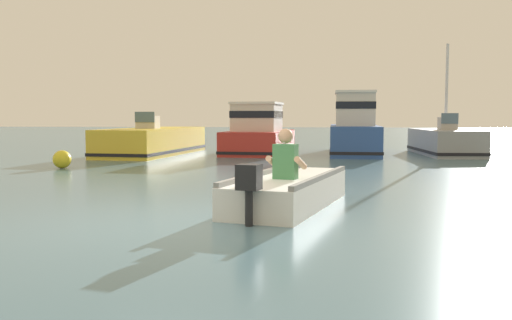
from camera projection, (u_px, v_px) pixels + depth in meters
The scene contains 7 objects.
ground_plane at pixel (182, 221), 7.46m from camera, with size 120.00×120.00×0.00m, color slate.
rowboat_with_person at pixel (290, 190), 8.70m from camera, with size 1.89×3.68×1.19m.
moored_boat_yellow at pixel (153, 142), 20.21m from camera, with size 2.79×6.07×1.51m.
moored_boat_red at pixel (259, 135), 20.59m from camera, with size 2.52×4.70×1.86m.
moored_boat_blue at pixel (354, 131), 20.38m from camera, with size 1.95×5.36×2.23m.
moored_boat_grey at pixel (444, 142), 20.10m from camera, with size 1.83×4.62×3.88m.
mooring_buoy at pixel (62, 159), 14.87m from camera, with size 0.47×0.47×0.47m, color yellow.
Camera 1 is at (1.63, -7.26, 1.39)m, focal length 39.85 mm.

